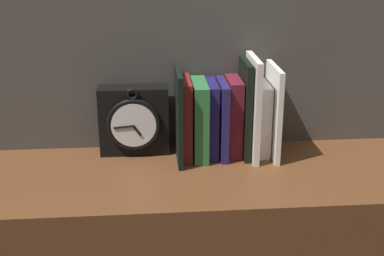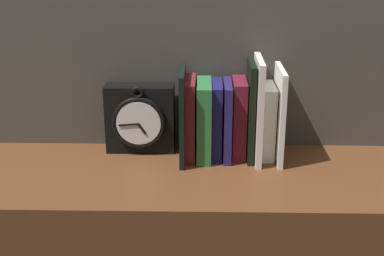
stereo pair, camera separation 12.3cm
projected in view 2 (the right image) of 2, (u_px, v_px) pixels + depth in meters
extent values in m
cube|color=#47423D|center=(194.00, 4.00, 1.34)|extent=(6.00, 0.05, 2.60)
cube|color=black|center=(140.00, 118.00, 1.38)|extent=(0.18, 0.06, 0.18)
torus|color=black|center=(139.00, 123.00, 1.35)|extent=(0.14, 0.01, 0.14)
cylinder|color=silver|center=(139.00, 123.00, 1.35)|extent=(0.11, 0.01, 0.11)
cube|color=black|center=(142.00, 129.00, 1.35)|extent=(0.02, 0.00, 0.03)
cube|color=black|center=(128.00, 125.00, 1.34)|extent=(0.05, 0.00, 0.01)
torus|color=black|center=(138.00, 93.00, 1.32)|extent=(0.03, 0.01, 0.03)
cube|color=black|center=(183.00, 115.00, 1.33)|extent=(0.01, 0.16, 0.23)
cube|color=maroon|center=(190.00, 118.00, 1.34)|extent=(0.02, 0.13, 0.20)
cube|color=#2C723A|center=(204.00, 120.00, 1.34)|extent=(0.04, 0.14, 0.20)
cube|color=navy|center=(216.00, 120.00, 1.35)|extent=(0.03, 0.12, 0.19)
cube|color=navy|center=(227.00, 120.00, 1.34)|extent=(0.02, 0.13, 0.19)
cube|color=maroon|center=(239.00, 118.00, 1.35)|extent=(0.03, 0.11, 0.20)
cube|color=black|center=(250.00, 111.00, 1.33)|extent=(0.01, 0.13, 0.25)
cube|color=white|center=(258.00, 110.00, 1.32)|extent=(0.01, 0.15, 0.26)
cube|color=white|center=(267.00, 121.00, 1.35)|extent=(0.03, 0.11, 0.19)
cube|color=silver|center=(279.00, 114.00, 1.32)|extent=(0.01, 0.15, 0.23)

